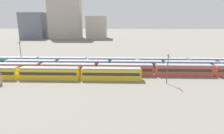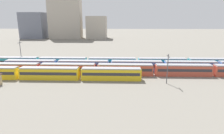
{
  "view_description": "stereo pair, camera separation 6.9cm",
  "coord_description": "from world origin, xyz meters",
  "px_view_note": "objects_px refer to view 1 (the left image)",
  "views": [
    {
      "loc": [
        30.3,
        -56.27,
        18.07
      ],
      "look_at": [
        28.24,
        7.8,
        2.04
      ],
      "focal_mm": 30.97,
      "sensor_mm": 36.0,
      "label": 1
    },
    {
      "loc": [
        30.36,
        -56.27,
        18.07
      ],
      "look_at": [
        28.24,
        7.8,
        2.04
      ],
      "focal_mm": 30.97,
      "sensor_mm": 36.0,
      "label": 2
    }
  ],
  "objects_px": {
    "train_track_2": "(136,66)",
    "catenary_pole_2": "(168,67)",
    "train_track_0": "(50,73)",
    "catenary_pole_1": "(21,52)",
    "train_track_1": "(154,70)",
    "train_track_3": "(112,62)"
  },
  "relations": [
    {
      "from": "train_track_2",
      "to": "train_track_3",
      "type": "xyz_separation_m",
      "value": [
        -8.8,
        5.2,
        0.0
      ]
    },
    {
      "from": "train_track_3",
      "to": "catenary_pole_1",
      "type": "distance_m",
      "value": 37.01
    },
    {
      "from": "train_track_3",
      "to": "catenary_pole_1",
      "type": "height_order",
      "value": "catenary_pole_1"
    },
    {
      "from": "train_track_0",
      "to": "catenary_pole_1",
      "type": "xyz_separation_m",
      "value": [
        -18.06,
        18.76,
        3.4
      ]
    },
    {
      "from": "train_track_1",
      "to": "train_track_2",
      "type": "relative_size",
      "value": 1.2
    },
    {
      "from": "catenary_pole_1",
      "to": "catenary_pole_2",
      "type": "height_order",
      "value": "catenary_pole_1"
    },
    {
      "from": "train_track_3",
      "to": "catenary_pole_1",
      "type": "bearing_deg",
      "value": 175.08
    },
    {
      "from": "train_track_3",
      "to": "catenary_pole_2",
      "type": "distance_m",
      "value": 24.9
    },
    {
      "from": "train_track_2",
      "to": "catenary_pole_2",
      "type": "height_order",
      "value": "catenary_pole_2"
    },
    {
      "from": "train_track_0",
      "to": "train_track_3",
      "type": "relative_size",
      "value": 0.6
    },
    {
      "from": "train_track_2",
      "to": "train_track_3",
      "type": "relative_size",
      "value": 1.0
    },
    {
      "from": "train_track_0",
      "to": "catenary_pole_1",
      "type": "bearing_deg",
      "value": 133.9
    },
    {
      "from": "train_track_0",
      "to": "train_track_2",
      "type": "relative_size",
      "value": 0.6
    },
    {
      "from": "catenary_pole_2",
      "to": "train_track_0",
      "type": "bearing_deg",
      "value": 175.06
    },
    {
      "from": "train_track_0",
      "to": "catenary_pole_2",
      "type": "xyz_separation_m",
      "value": [
        34.94,
        -3.02,
        2.9
      ]
    },
    {
      "from": "train_track_1",
      "to": "train_track_2",
      "type": "height_order",
      "value": "same"
    },
    {
      "from": "train_track_2",
      "to": "catenary_pole_2",
      "type": "xyz_separation_m",
      "value": [
        7.47,
        -13.42,
        2.9
      ]
    },
    {
      "from": "train_track_1",
      "to": "train_track_3",
      "type": "relative_size",
      "value": 1.2
    },
    {
      "from": "train_track_1",
      "to": "catenary_pole_1",
      "type": "distance_m",
      "value": 52.69
    },
    {
      "from": "train_track_1",
      "to": "catenary_pole_2",
      "type": "xyz_separation_m",
      "value": [
        2.2,
        -8.22,
        2.9
      ]
    },
    {
      "from": "train_track_1",
      "to": "catenary_pole_1",
      "type": "bearing_deg",
      "value": 165.05
    },
    {
      "from": "train_track_0",
      "to": "train_track_1",
      "type": "bearing_deg",
      "value": 9.02
    }
  ]
}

